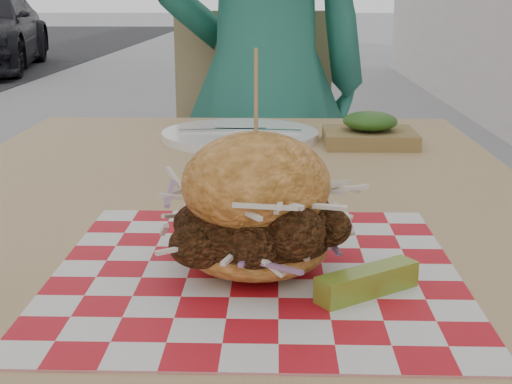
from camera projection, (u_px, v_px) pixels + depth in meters
diner at (264, 84)px, 1.76m from camera, size 0.64×0.49×1.55m
patio_table at (225, 261)px, 0.88m from camera, size 0.80×1.20×0.75m
patio_chair at (249, 166)px, 1.89m from camera, size 0.46×0.47×0.95m
paper_liner at (256, 271)px, 0.64m from camera, size 0.36×0.36×0.00m
sandwich at (256, 212)px, 0.63m from camera, size 0.17×0.17×0.20m
pickle_spear at (367, 282)px, 0.59m from camera, size 0.09×0.07×0.02m
place_setting at (240, 135)px, 1.23m from camera, size 0.27×0.27×0.02m
kraft_tray at (370, 131)px, 1.18m from camera, size 0.15×0.12×0.06m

